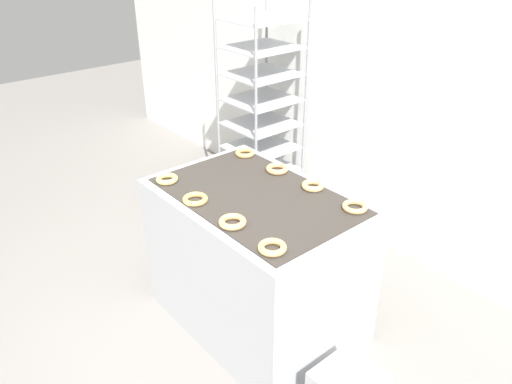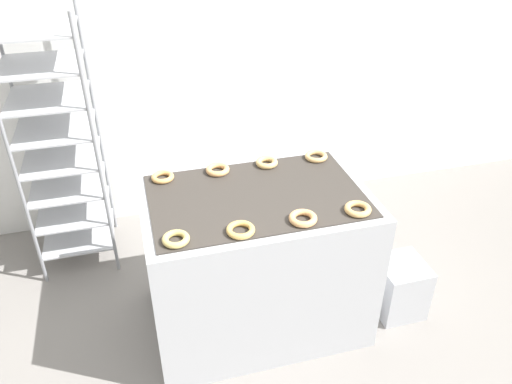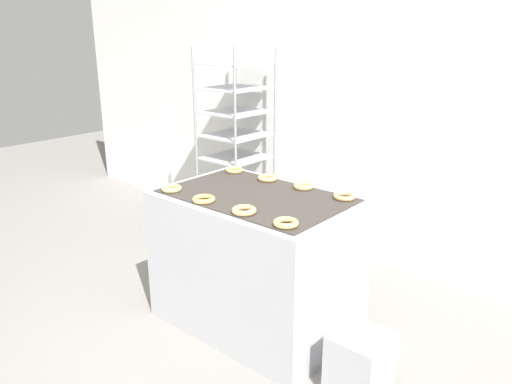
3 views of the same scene
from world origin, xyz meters
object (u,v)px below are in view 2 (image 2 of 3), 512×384
at_px(donut_near_left, 176,239).
at_px(donut_far_left, 163,177).
at_px(donut_near_midright, 303,218).
at_px(donut_near_right, 358,209).
at_px(glaze_bin, 399,287).
at_px(fryer_machine, 256,261).
at_px(donut_near_midleft, 241,230).
at_px(donut_far_midleft, 218,170).
at_px(baking_rack_cart, 59,143).
at_px(donut_far_midright, 267,162).
at_px(donut_far_right, 316,156).

xyz_separation_m(donut_near_left, donut_far_left, (0.00, 0.62, -0.00)).
height_order(donut_near_midright, donut_near_right, donut_near_midright).
distance_m(glaze_bin, donut_near_right, 0.91).
bearing_deg(fryer_machine, donut_near_midleft, -117.84).
bearing_deg(donut_near_midleft, glaze_bin, 7.32).
distance_m(fryer_machine, donut_near_midleft, 0.61).
bearing_deg(donut_far_midleft, fryer_machine, -63.32).
relative_size(donut_far_left, donut_far_midleft, 0.93).
bearing_deg(baking_rack_cart, glaze_bin, -30.05).
relative_size(fryer_machine, donut_far_midleft, 8.98).
bearing_deg(donut_near_midleft, donut_near_left, 178.32).
bearing_deg(donut_near_midleft, donut_near_right, 1.20).
bearing_deg(donut_near_right, donut_far_midright, 117.55).
height_order(baking_rack_cart, donut_near_right, baking_rack_cart).
xyz_separation_m(donut_near_midright, donut_far_left, (-0.66, 0.62, -0.00)).
xyz_separation_m(glaze_bin, donut_near_midleft, (-1.10, -0.14, 0.78)).
height_order(fryer_machine, donut_far_midleft, donut_far_midleft).
bearing_deg(donut_near_midright, donut_far_right, 63.28).
bearing_deg(donut_far_midleft, donut_near_left, -118.47).
height_order(glaze_bin, donut_near_left, donut_near_left).
relative_size(baking_rack_cart, donut_near_right, 12.81).
xyz_separation_m(baking_rack_cart, donut_near_midleft, (0.95, -1.33, 0.03)).
xyz_separation_m(donut_near_left, donut_near_midleft, (0.32, -0.01, -0.00)).
height_order(fryer_machine, donut_near_midleft, donut_near_midleft).
height_order(baking_rack_cart, donut_near_midright, baking_rack_cart).
bearing_deg(fryer_machine, donut_far_left, 147.28).
distance_m(fryer_machine, donut_far_right, 0.76).
height_order(donut_near_midleft, donut_near_midright, donut_near_midright).
xyz_separation_m(baking_rack_cart, donut_near_midright, (1.29, -1.32, 0.03)).
bearing_deg(baking_rack_cart, donut_far_midright, -28.42).
distance_m(donut_near_midright, donut_far_midleft, 0.70).
height_order(donut_far_left, donut_far_midleft, donut_far_midleft).
distance_m(fryer_machine, donut_far_left, 0.76).
bearing_deg(donut_near_midleft, donut_near_midright, 1.62).
bearing_deg(donut_near_midright, donut_far_midright, 91.15).
distance_m(glaze_bin, donut_far_midright, 1.21).
bearing_deg(donut_far_left, donut_near_midright, -43.39).
relative_size(glaze_bin, donut_near_right, 2.63).
bearing_deg(glaze_bin, fryer_machine, 169.26).
xyz_separation_m(glaze_bin, donut_far_midright, (-0.77, 0.49, 0.78)).
bearing_deg(donut_near_midright, donut_far_midleft, 117.74).
height_order(donut_near_midleft, donut_far_midleft, donut_far_midleft).
xyz_separation_m(fryer_machine, donut_near_right, (0.48, -0.30, 0.50)).
relative_size(fryer_machine, donut_far_left, 9.65).
bearing_deg(donut_near_right, donut_near_midright, -179.25).
height_order(baking_rack_cart, donut_near_left, baking_rack_cart).
relative_size(glaze_bin, donut_far_right, 2.64).
distance_m(donut_near_left, donut_far_midleft, 0.70).
distance_m(baking_rack_cart, donut_near_right, 2.07).
xyz_separation_m(donut_near_midright, donut_far_midleft, (-0.33, 0.62, -0.00)).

